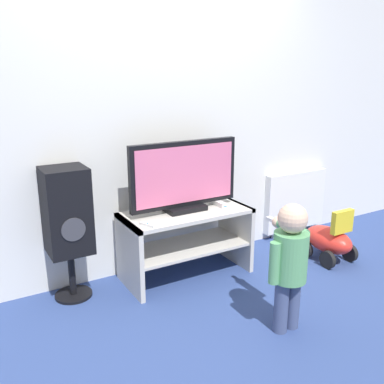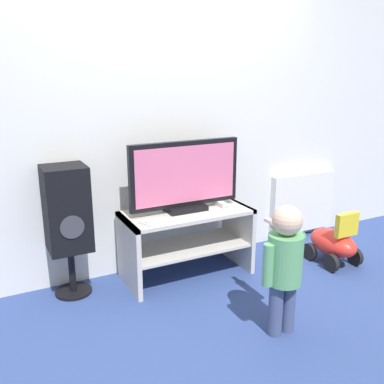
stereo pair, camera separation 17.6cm
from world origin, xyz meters
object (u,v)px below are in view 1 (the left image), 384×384
(game_console, at_px, (219,203))
(ride_on_toy, at_px, (329,240))
(speaker_tower, at_px, (67,214))
(child, at_px, (289,257))
(television, at_px, (184,177))
(radiator, at_px, (295,201))
(remote_primary, at_px, (148,225))

(game_console, xyz_separation_m, ride_on_toy, (0.94, -0.37, -0.39))
(speaker_tower, bearing_deg, child, -45.79)
(child, bearing_deg, ride_on_toy, 29.96)
(television, height_order, radiator, television)
(game_console, height_order, remote_primary, game_console)
(game_console, bearing_deg, remote_primary, -168.05)
(game_console, bearing_deg, ride_on_toy, -21.31)
(child, relative_size, radiator, 1.16)
(game_console, bearing_deg, speaker_tower, 173.44)
(remote_primary, bearing_deg, game_console, 11.95)
(television, relative_size, game_console, 4.82)
(game_console, bearing_deg, radiator, 13.38)
(speaker_tower, distance_m, radiator, 2.34)
(television, bearing_deg, ride_on_toy, -17.94)
(ride_on_toy, bearing_deg, game_console, 158.69)
(speaker_tower, distance_m, ride_on_toy, 2.25)
(remote_primary, height_order, radiator, radiator)
(television, bearing_deg, game_console, -6.82)
(ride_on_toy, bearing_deg, remote_primary, 172.58)
(speaker_tower, bearing_deg, game_console, -6.56)
(television, distance_m, remote_primary, 0.52)
(speaker_tower, xyz_separation_m, radiator, (2.32, 0.13, -0.29))
(television, xyz_separation_m, radiator, (1.42, 0.23, -0.47))
(television, bearing_deg, radiator, 9.17)
(remote_primary, relative_size, child, 0.16)
(child, bearing_deg, television, 100.24)
(television, relative_size, remote_primary, 6.90)
(remote_primary, bearing_deg, radiator, 12.83)
(remote_primary, distance_m, child, 1.02)
(child, distance_m, radiator, 1.76)
(game_console, xyz_separation_m, child, (-0.12, -0.97, -0.07))
(television, height_order, child, television)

